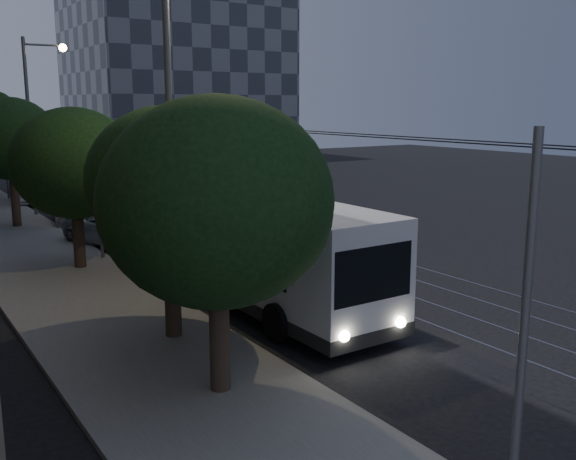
# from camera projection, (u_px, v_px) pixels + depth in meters

# --- Properties ---
(ground) EXTENTS (120.00, 120.00, 0.00)m
(ground) POSITION_uv_depth(u_px,v_px,m) (360.00, 301.00, 20.91)
(ground) COLOR black
(ground) RESTS_ON ground
(sidewalk) EXTENTS (5.00, 90.00, 0.15)m
(sidewalk) POSITION_uv_depth(u_px,v_px,m) (1.00, 226.00, 33.24)
(sidewalk) COLOR slate
(sidewalk) RESTS_ON ground
(tram_rails) EXTENTS (4.52, 90.00, 0.02)m
(tram_rails) POSITION_uv_depth(u_px,v_px,m) (179.00, 210.00, 38.65)
(tram_rails) COLOR gray
(tram_rails) RESTS_ON ground
(overhead_wires) EXTENTS (2.23, 90.00, 6.00)m
(overhead_wires) POSITION_uv_depth(u_px,v_px,m) (47.00, 159.00, 33.95)
(overhead_wires) COLOR black
(overhead_wires) RESTS_ON ground
(building_distant_right) EXTENTS (22.00, 18.00, 24.00)m
(building_distant_right) POSITION_uv_depth(u_px,v_px,m) (176.00, 54.00, 73.39)
(building_distant_right) COLOR #383E47
(building_distant_right) RESTS_ON ground
(trolleybus) EXTENTS (2.98, 13.45, 5.63)m
(trolleybus) POSITION_uv_depth(u_px,v_px,m) (241.00, 241.00, 21.19)
(trolleybus) COLOR silver
(trolleybus) RESTS_ON ground
(pickup_silver) EXTENTS (4.53, 6.45, 1.64)m
(pickup_silver) POSITION_uv_depth(u_px,v_px,m) (122.00, 228.00, 28.85)
(pickup_silver) COLOR #B9BDC2
(pickup_silver) RESTS_ON ground
(car_white_a) EXTENTS (1.91, 4.09, 1.36)m
(car_white_a) POSITION_uv_depth(u_px,v_px,m) (106.00, 226.00, 30.16)
(car_white_a) COLOR silver
(car_white_a) RESTS_ON ground
(car_white_b) EXTENTS (3.06, 5.29, 1.44)m
(car_white_b) POSITION_uv_depth(u_px,v_px,m) (74.00, 209.00, 34.67)
(car_white_b) COLOR #B9BABE
(car_white_b) RESTS_ON ground
(car_white_c) EXTENTS (3.28, 4.70, 1.47)m
(car_white_c) POSITION_uv_depth(u_px,v_px,m) (35.00, 192.00, 41.48)
(car_white_c) COLOR silver
(car_white_c) RESTS_ON ground
(car_white_d) EXTENTS (1.55, 3.71, 1.26)m
(car_white_d) POSITION_uv_depth(u_px,v_px,m) (26.00, 186.00, 45.25)
(car_white_d) COLOR silver
(car_white_d) RESTS_ON ground
(tree_0) EXTENTS (4.93, 4.93, 6.52)m
(tree_0) POSITION_uv_depth(u_px,v_px,m) (217.00, 203.00, 13.30)
(tree_0) COLOR #30221B
(tree_0) RESTS_ON ground
(tree_1) EXTENTS (4.24, 4.24, 6.28)m
(tree_1) POSITION_uv_depth(u_px,v_px,m) (169.00, 180.00, 16.58)
(tree_1) COLOR #30221B
(tree_1) RESTS_ON ground
(tree_2) EXTENTS (4.63, 4.63, 6.22)m
(tree_2) POSITION_uv_depth(u_px,v_px,m) (74.00, 164.00, 23.94)
(tree_2) COLOR #30221B
(tree_2) RESTS_ON ground
(tree_3) EXTENTS (4.61, 4.61, 6.68)m
(tree_3) POSITION_uv_depth(u_px,v_px,m) (10.00, 139.00, 32.14)
(tree_3) COLOR #30221B
(tree_3) RESTS_ON ground
(streetlamp_near) EXTENTS (2.63, 0.44, 11.01)m
(streetlamp_near) POSITION_uv_depth(u_px,v_px,m) (183.00, 94.00, 17.95)
(streetlamp_near) COLOR #5E5E61
(streetlamp_near) RESTS_ON ground
(streetlamp_far) EXTENTS (2.40, 0.44, 9.90)m
(streetlamp_far) POSITION_uv_depth(u_px,v_px,m) (36.00, 110.00, 35.59)
(streetlamp_far) COLOR #5E5E61
(streetlamp_far) RESTS_ON ground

